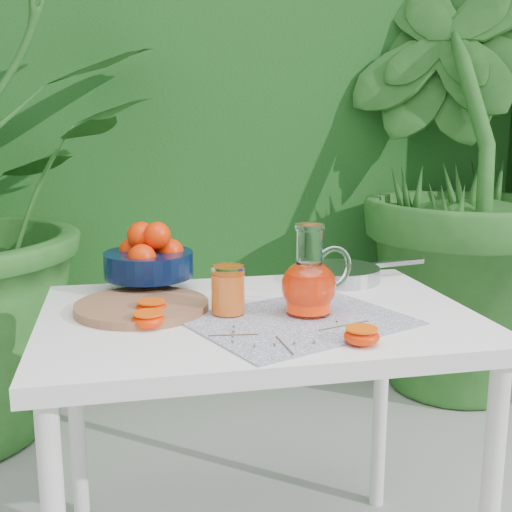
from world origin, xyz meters
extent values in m
cube|color=#164F18|center=(0.00, 2.20, 1.25)|extent=(8.00, 1.20, 2.50)
imported|color=#265B1F|center=(1.08, 1.25, 0.98)|extent=(2.51, 2.51, 1.97)
cube|color=white|center=(-0.04, 0.04, 0.73)|extent=(1.00, 0.70, 0.04)
cylinder|color=white|center=(-0.49, 0.34, 0.35)|extent=(0.04, 0.04, 0.71)
cylinder|color=white|center=(0.41, 0.34, 0.35)|extent=(0.04, 0.04, 0.71)
cube|color=#0C1445|center=(0.03, -0.05, 0.75)|extent=(0.56, 0.50, 0.00)
cylinder|color=#8B5D3F|center=(-0.31, 0.11, 0.76)|extent=(0.33, 0.33, 0.02)
cylinder|color=black|center=(-0.28, 0.30, 0.77)|extent=(0.11, 0.11, 0.04)
cylinder|color=black|center=(-0.28, 0.30, 0.82)|extent=(0.30, 0.30, 0.07)
sphere|color=#E93802|center=(-0.32, 0.34, 0.85)|extent=(0.09, 0.09, 0.07)
sphere|color=#E93802|center=(-0.22, 0.31, 0.85)|extent=(0.09, 0.09, 0.07)
sphere|color=#E93802|center=(-0.30, 0.25, 0.85)|extent=(0.09, 0.09, 0.07)
sphere|color=#E93802|center=(-0.26, 0.36, 0.85)|extent=(0.09, 0.09, 0.07)
sphere|color=#E93802|center=(-0.30, 0.31, 0.89)|extent=(0.10, 0.10, 0.07)
sphere|color=#E93802|center=(-0.26, 0.28, 0.90)|extent=(0.09, 0.09, 0.07)
cylinder|color=white|center=(0.07, -0.01, 0.76)|extent=(0.12, 0.12, 0.01)
ellipsoid|color=white|center=(0.07, -0.01, 0.82)|extent=(0.15, 0.15, 0.12)
cylinder|color=white|center=(0.07, -0.01, 0.91)|extent=(0.07, 0.07, 0.08)
cylinder|color=white|center=(0.07, -0.01, 0.96)|extent=(0.08, 0.08, 0.01)
torus|color=white|center=(0.13, 0.01, 0.86)|extent=(0.10, 0.04, 0.10)
cylinder|color=#F32E05|center=(0.07, -0.01, 0.81)|extent=(0.13, 0.13, 0.09)
cylinder|color=white|center=(-0.11, 0.03, 0.81)|extent=(0.09, 0.09, 0.11)
cylinder|color=orange|center=(-0.11, 0.03, 0.80)|extent=(0.08, 0.08, 0.09)
cylinder|color=#F56207|center=(-0.11, 0.03, 0.85)|extent=(0.07, 0.07, 0.00)
cylinder|color=#A9A9AD|center=(0.24, 0.29, 0.77)|extent=(0.26, 0.26, 0.04)
cylinder|color=white|center=(0.24, 0.29, 0.79)|extent=(0.23, 0.23, 0.01)
cube|color=#A9A9AD|center=(0.44, 0.32, 0.79)|extent=(0.17, 0.05, 0.01)
ellipsoid|color=#E93802|center=(-0.30, -0.02, 0.77)|extent=(0.09, 0.09, 0.03)
cylinder|color=#F56207|center=(-0.30, -0.02, 0.78)|extent=(0.08, 0.08, 0.00)
ellipsoid|color=#E93802|center=(-0.29, 0.07, 0.77)|extent=(0.09, 0.09, 0.03)
cylinder|color=#F56207|center=(-0.29, 0.07, 0.78)|extent=(0.08, 0.08, 0.00)
ellipsoid|color=#E93802|center=(0.11, -0.22, 0.77)|extent=(0.09, 0.09, 0.03)
cylinder|color=#F56207|center=(0.11, -0.22, 0.78)|extent=(0.08, 0.08, 0.00)
cylinder|color=brown|center=(-0.04, -0.21, 0.76)|extent=(0.01, 0.11, 0.00)
sphere|color=#4D6434|center=(-0.10, -0.20, 0.76)|extent=(0.01, 0.01, 0.01)
sphere|color=#4D6434|center=(-0.06, -0.20, 0.76)|extent=(0.01, 0.01, 0.01)
sphere|color=#4D6434|center=(-0.02, -0.21, 0.76)|extent=(0.01, 0.01, 0.01)
sphere|color=#4D6434|center=(0.02, -0.21, 0.76)|extent=(0.01, 0.01, 0.01)
cylinder|color=brown|center=(0.11, -0.11, 0.76)|extent=(0.13, 0.04, 0.00)
sphere|color=#4D6434|center=(0.09, -0.04, 0.76)|extent=(0.01, 0.01, 0.01)
sphere|color=#4D6434|center=(0.11, -0.09, 0.76)|extent=(0.01, 0.01, 0.01)
sphere|color=#4D6434|center=(0.12, -0.13, 0.76)|extent=(0.01, 0.01, 0.01)
sphere|color=#4D6434|center=(0.14, -0.18, 0.76)|extent=(0.01, 0.01, 0.01)
cylinder|color=brown|center=(-0.13, -0.12, 0.76)|extent=(0.10, 0.01, 0.00)
sphere|color=#4D6434|center=(-0.14, -0.17, 0.76)|extent=(0.01, 0.01, 0.01)
sphere|color=#4D6434|center=(-0.13, -0.14, 0.76)|extent=(0.01, 0.01, 0.01)
sphere|color=#4D6434|center=(-0.13, -0.11, 0.76)|extent=(0.01, 0.01, 0.01)
sphere|color=#4D6434|center=(-0.12, -0.08, 0.76)|extent=(0.01, 0.01, 0.01)
camera|label=1|loc=(-0.35, -1.37, 1.19)|focal=45.00mm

